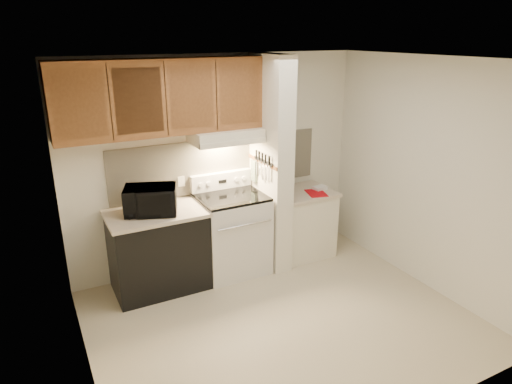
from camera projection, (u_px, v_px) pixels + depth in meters
floor at (281, 320)px, 4.56m from camera, size 3.60×3.60×0.00m
ceiling at (287, 60)px, 3.73m from camera, size 3.60×3.60×0.00m
wall_back at (219, 163)px, 5.40m from camera, size 3.60×2.50×0.02m
wall_left at (74, 242)px, 3.36m from camera, size 0.02×3.00×2.50m
wall_right at (427, 176)px, 4.93m from camera, size 0.02×3.00×2.50m
backsplash at (219, 165)px, 5.39m from camera, size 2.60×0.02×0.63m
range_body at (232, 235)px, 5.37m from camera, size 0.76×0.65×0.92m
oven_window at (244, 242)px, 5.09m from camera, size 0.50×0.01×0.30m
oven_handle at (245, 225)px, 4.99m from camera, size 0.65×0.02×0.02m
cooktop at (231, 197)px, 5.21m from camera, size 0.74×0.64×0.03m
range_backguard at (221, 181)px, 5.41m from camera, size 0.76×0.08×0.20m
range_display at (223, 181)px, 5.38m from camera, size 0.10×0.01×0.04m
range_knob_left_outer at (200, 185)px, 5.25m from camera, size 0.05×0.02×0.05m
range_knob_left_inner at (208, 184)px, 5.30m from camera, size 0.05×0.02×0.05m
range_knob_right_inner at (236, 179)px, 5.45m from camera, size 0.05×0.02×0.05m
range_knob_right_outer at (244, 178)px, 5.50m from camera, size 0.05×0.02×0.05m
dishwasher_front at (159, 252)px, 5.00m from camera, size 1.00×0.63×0.87m
left_countertop at (156, 214)px, 4.85m from camera, size 1.04×0.67×0.04m
spoon_rest at (162, 203)px, 5.06m from camera, size 0.23×0.14×0.01m
teal_jar at (155, 201)px, 5.01m from camera, size 0.10×0.10×0.10m
outlet at (181, 181)px, 5.22m from camera, size 0.08×0.01×0.12m
microwave at (151, 200)px, 4.76m from camera, size 0.62×0.51×0.29m
partition_pillar at (271, 165)px, 5.33m from camera, size 0.22×0.70×2.50m
pillar_trim at (262, 162)px, 5.26m from camera, size 0.01×0.70×0.04m
knife_strip at (264, 161)px, 5.21m from camera, size 0.02×0.42×0.04m
knife_blade_a at (269, 173)px, 5.11m from camera, size 0.01×0.03×0.16m
knife_handle_a at (269, 160)px, 5.05m from camera, size 0.02×0.02×0.10m
knife_blade_b at (266, 173)px, 5.16m from camera, size 0.01×0.04×0.18m
knife_handle_b at (266, 159)px, 5.13m from camera, size 0.02×0.02×0.10m
knife_blade_c at (263, 172)px, 5.24m from camera, size 0.01×0.04×0.20m
knife_handle_c at (263, 157)px, 5.19m from camera, size 0.02×0.02×0.10m
knife_blade_d at (260, 168)px, 5.29m from camera, size 0.01×0.04×0.16m
knife_handle_d at (259, 156)px, 5.26m from camera, size 0.02×0.02×0.10m
knife_blade_e at (256, 167)px, 5.37m from camera, size 0.01×0.04×0.18m
knife_handle_e at (256, 154)px, 5.32m from camera, size 0.02×0.02×0.10m
oven_mitt at (254, 171)px, 5.44m from camera, size 0.03×0.11×0.26m
right_cab_base at (301, 224)px, 5.81m from camera, size 0.70×0.60×0.81m
right_countertop at (303, 193)px, 5.67m from camera, size 0.74×0.64×0.04m
red_folder at (316, 193)px, 5.58m from camera, size 0.28×0.34×0.01m
white_box at (320, 188)px, 5.70m from camera, size 0.18×0.14×0.04m
range_hood at (226, 135)px, 5.09m from camera, size 0.78×0.44×0.15m
hood_lip at (234, 143)px, 4.93m from camera, size 0.78×0.04×0.06m
upper_cabinets at (161, 97)px, 4.67m from camera, size 2.18×0.33×0.77m
cab_door_a at (79, 105)px, 4.18m from camera, size 0.46×0.01×0.63m
cab_gap_a at (110, 103)px, 4.30m from camera, size 0.01×0.01×0.73m
cab_door_b at (139, 101)px, 4.42m from camera, size 0.46×0.01×0.63m
cab_gap_b at (166, 99)px, 4.54m from camera, size 0.01×0.01×0.73m
cab_door_c at (192, 97)px, 4.66m from camera, size 0.46×0.01×0.63m
cab_gap_c at (216, 96)px, 4.78m from camera, size 0.01×0.01×0.73m
cab_door_d at (240, 94)px, 4.90m from camera, size 0.46×0.01×0.63m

